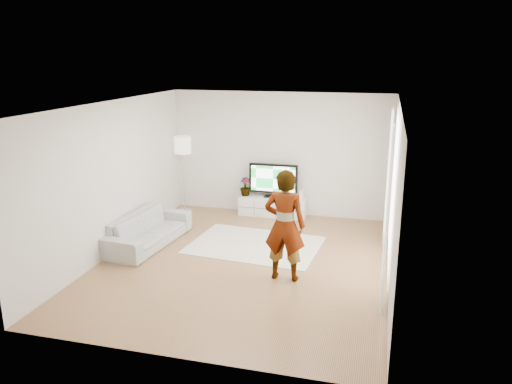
% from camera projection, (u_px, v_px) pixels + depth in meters
% --- Properties ---
extents(floor, '(6.00, 6.00, 0.00)m').
position_uv_depth(floor, '(244.00, 263.00, 8.91)').
color(floor, '#A77E4B').
rests_on(floor, ground).
extents(ceiling, '(6.00, 6.00, 0.00)m').
position_uv_depth(ceiling, '(243.00, 105.00, 8.16)').
color(ceiling, white).
rests_on(ceiling, wall_back).
extents(wall_left, '(0.02, 6.00, 2.80)m').
position_uv_depth(wall_left, '(113.00, 178.00, 9.15)').
color(wall_left, silver).
rests_on(wall_left, floor).
extents(wall_right, '(0.02, 6.00, 2.80)m').
position_uv_depth(wall_right, '(394.00, 197.00, 7.93)').
color(wall_right, silver).
rests_on(wall_right, floor).
extents(wall_back, '(5.00, 0.02, 2.80)m').
position_uv_depth(wall_back, '(280.00, 154.00, 11.34)').
color(wall_back, silver).
rests_on(wall_back, floor).
extents(wall_front, '(5.00, 0.02, 2.80)m').
position_uv_depth(wall_front, '(172.00, 252.00, 5.74)').
color(wall_front, silver).
rests_on(wall_front, floor).
extents(window, '(0.01, 2.60, 2.50)m').
position_uv_depth(window, '(393.00, 189.00, 8.20)').
color(window, white).
rests_on(window, wall_right).
extents(curtain_near, '(0.04, 0.70, 2.60)m').
position_uv_depth(curtain_near, '(387.00, 219.00, 7.04)').
color(curtain_near, white).
rests_on(curtain_near, floor).
extents(curtain_far, '(0.04, 0.70, 2.60)m').
position_uv_depth(curtain_far, '(388.00, 177.00, 9.46)').
color(curtain_far, white).
rests_on(curtain_far, floor).
extents(media_console, '(1.54, 0.44, 0.43)m').
position_uv_depth(media_console, '(273.00, 206.00, 11.46)').
color(media_console, white).
rests_on(media_console, floor).
extents(television, '(1.12, 0.22, 0.78)m').
position_uv_depth(television, '(273.00, 179.00, 11.31)').
color(television, black).
rests_on(television, media_console).
extents(game_console, '(0.08, 0.17, 0.23)m').
position_uv_depth(game_console, '(302.00, 195.00, 11.20)').
color(game_console, white).
rests_on(game_console, media_console).
extents(potted_plant, '(0.29, 0.29, 0.43)m').
position_uv_depth(potted_plant, '(245.00, 187.00, 11.50)').
color(potted_plant, '#3F7238').
rests_on(potted_plant, media_console).
extents(rug, '(2.59, 1.97, 0.01)m').
position_uv_depth(rug, '(255.00, 245.00, 9.72)').
color(rug, white).
rests_on(rug, floor).
extents(player, '(0.68, 0.45, 1.85)m').
position_uv_depth(player, '(285.00, 225.00, 8.03)').
color(player, '#334772').
rests_on(player, rug).
extents(sofa, '(1.02, 2.17, 0.61)m').
position_uv_depth(sofa, '(148.00, 230.00, 9.68)').
color(sofa, '#A9A9A5').
rests_on(sofa, floor).
extents(floor_lamp, '(0.39, 0.39, 1.78)m').
position_uv_depth(floor_lamp, '(183.00, 148.00, 11.47)').
color(floor_lamp, silver).
rests_on(floor_lamp, floor).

